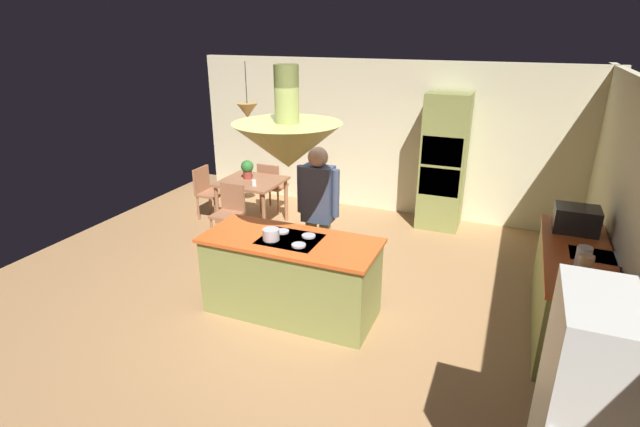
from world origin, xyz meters
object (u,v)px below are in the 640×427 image
Objects in this scene: dining_table at (252,187)px; kitchen_island at (291,276)px; oven_tower at (444,162)px; cooking_pot_on_cooktop at (271,234)px; chair_facing_island at (230,209)px; canister_flour at (585,265)px; canister_sugar at (583,257)px; person_at_island at (318,209)px; chair_by_back_wall at (271,184)px; potted_plant_on_table at (247,168)px; chair_at_corner at (207,189)px; cup_on_table at (254,183)px; microwave_on_counter at (576,219)px.

kitchen_island is at bearing -51.01° from dining_table.
cooking_pot_on_cooktop is at bearing -110.48° from oven_tower.
chair_facing_island is 4.83× the size of cooking_pot_on_cooktop.
canister_flour is 0.18m from canister_sugar.
person_at_island reaches higher than dining_table.
chair_by_back_wall is 5.11m from canister_sugar.
dining_table is at bearing 160.29° from canister_sugar.
potted_plant_on_table is 2.83m from cooking_pot_on_cooktop.
potted_plant_on_table reaches higher than chair_at_corner.
dining_table is 3.18× the size of potted_plant_on_table.
cup_on_table is (0.18, -0.88, 0.30)m from chair_by_back_wall.
cooking_pot_on_cooktop is (-3.00, -1.54, -0.06)m from microwave_on_counter.
kitchen_island is at bearing -51.01° from cup_on_table.
dining_table is 2.73m from cooking_pot_on_cooktop.
kitchen_island is 0.89m from person_at_island.
potted_plant_on_table is (-0.10, -0.59, 0.42)m from chair_by_back_wall.
oven_tower is at bearing 120.53° from canister_flour.
chair_at_corner is 4.34× the size of canister_flour.
dining_table is 0.54× the size of person_at_island.
canister_sugar is (4.54, -1.63, 0.36)m from dining_table.
kitchen_island reaches higher than chair_facing_island.
oven_tower reaches higher than kitchen_island.
chair_at_corner is 5.71m from canister_flour.
chair_at_corner is at bearing 172.69° from microwave_on_counter.
person_at_island is at bearing -23.40° from chair_facing_island.
chair_at_corner is (-0.86, 0.66, 0.00)m from chair_facing_island.
microwave_on_counter is (2.84, 1.41, 0.59)m from kitchen_island.
person_at_island is 2.37m from potted_plant_on_table.
canister_sugar is at bearing -57.86° from oven_tower.
chair_at_corner reaches higher than cup_on_table.
canister_sugar reaches higher than potted_plant_on_table.
cooking_pot_on_cooktop is (-0.20, -0.81, -0.04)m from person_at_island.
canister_sugar reaches higher than cooking_pot_on_cooktop.
cooking_pot_on_cooktop is at bearing -168.63° from canister_sugar.
canister_flour is 1.11× the size of cooking_pot_on_cooktop.
microwave_on_counter is at bearing -8.66° from dining_table.
canister_sugar is (2.80, -0.21, -0.01)m from person_at_island.
potted_plant_on_table is at bearing -84.49° from chair_at_corner.
person_at_island is 9.82× the size of cooking_pot_on_cooktop.
cup_on_table is 0.50× the size of cooking_pot_on_cooktop.
oven_tower is 2.45× the size of chair_by_back_wall.
chair_facing_island is 1.00× the size of chair_at_corner.
oven_tower is at bearing 22.21° from dining_table.
cup_on_table is at bearing -152.52° from oven_tower.
cup_on_table is (0.18, 0.44, 0.30)m from chair_facing_island.
chair_at_corner is 9.67× the size of cup_on_table.
chair_facing_island is at bearing 90.00° from chair_by_back_wall.
person_at_island is at bearing -37.42° from cup_on_table.
kitchen_island is 2.86m from potted_plant_on_table.
person_at_island is at bearing -112.51° from oven_tower.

